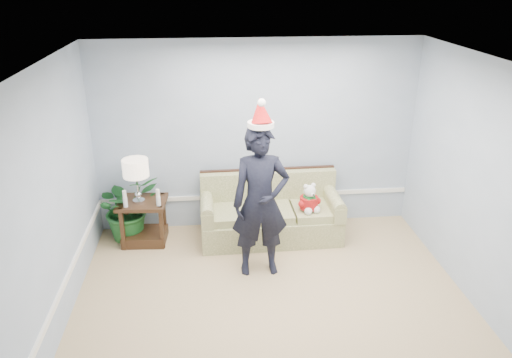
{
  "coord_description": "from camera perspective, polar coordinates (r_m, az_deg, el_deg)",
  "views": [
    {
      "loc": [
        -0.65,
        -4.12,
        3.51
      ],
      "look_at": [
        -0.1,
        1.55,
        1.11
      ],
      "focal_mm": 35.0,
      "sensor_mm": 36.0,
      "label": 1
    }
  ],
  "objects": [
    {
      "name": "teddy_bear",
      "position": [
        6.78,
        6.08,
        -2.52
      ],
      "size": [
        0.31,
        0.31,
        0.4
      ],
      "rotation": [
        0.0,
        0.0,
        0.31
      ],
      "color": "white",
      "rests_on": "sofa"
    },
    {
      "name": "man",
      "position": [
        5.95,
        0.52,
        -2.68
      ],
      "size": [
        0.71,
        0.48,
        1.89
      ],
      "primitive_type": "imported",
      "rotation": [
        0.0,
        0.0,
        0.04
      ],
      "color": "black",
      "rests_on": "room_shell"
    },
    {
      "name": "wainscot_trim",
      "position": [
        6.14,
        -9.82,
        -7.41
      ],
      "size": [
        4.49,
        4.99,
        0.06
      ],
      "color": "white",
      "rests_on": "room_shell"
    },
    {
      "name": "sofa",
      "position": [
        7.03,
        1.61,
        -4.14
      ],
      "size": [
        1.94,
        0.86,
        0.9
      ],
      "rotation": [
        0.0,
        0.0,
        0.02
      ],
      "color": "#54632F",
      "rests_on": "room_shell"
    },
    {
      "name": "side_table",
      "position": [
        7.09,
        -12.65,
        -5.22
      ],
      "size": [
        0.68,
        0.58,
        0.62
      ],
      "rotation": [
        0.0,
        0.0,
        -0.07
      ],
      "color": "#3D2916",
      "rests_on": "room_shell"
    },
    {
      "name": "santa_hat",
      "position": [
        5.59,
        0.54,
        7.49
      ],
      "size": [
        0.35,
        0.38,
        0.36
      ],
      "rotation": [
        0.0,
        0.0,
        0.19
      ],
      "color": "white",
      "rests_on": "man"
    },
    {
      "name": "candle_pair",
      "position": [
        6.72,
        -12.94,
        -2.21
      ],
      "size": [
        0.49,
        0.06,
        0.23
      ],
      "color": "silver",
      "rests_on": "side_table"
    },
    {
      "name": "houseplant",
      "position": [
        7.15,
        -14.48,
        -3.14
      ],
      "size": [
        1.1,
        1.08,
        0.93
      ],
      "primitive_type": "imported",
      "rotation": [
        0.0,
        0.0,
        0.61
      ],
      "color": "#1B5824",
      "rests_on": "room_shell"
    },
    {
      "name": "room_shell",
      "position": [
        4.7,
        3.0,
        -4.56
      ],
      "size": [
        4.54,
        5.04,
        2.74
      ],
      "color": "tan",
      "rests_on": "ground"
    },
    {
      "name": "table_lamp",
      "position": [
        6.72,
        -13.59,
        1.02
      ],
      "size": [
        0.34,
        0.34,
        0.61
      ],
      "color": "silver",
      "rests_on": "side_table"
    }
  ]
}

